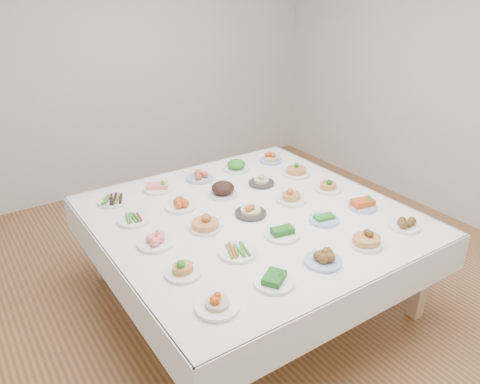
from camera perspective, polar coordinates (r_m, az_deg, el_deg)
room_envelope at (r=3.36m, az=1.21°, el=15.32°), size 5.02×5.02×2.81m
display_table at (r=3.57m, az=1.34°, el=-3.70°), size 2.21×2.21×0.75m
dish_0 at (r=2.59m, az=-2.82°, el=-12.96°), size 0.24×0.24×0.13m
dish_1 at (r=2.79m, az=4.19°, el=-10.35°), size 0.24×0.24×0.11m
dish_2 at (r=3.00m, az=10.07°, el=-7.76°), size 0.24×0.24×0.11m
dish_3 at (r=3.23m, az=15.20°, el=-5.36°), size 0.22×0.22×0.14m
dish_4 at (r=3.54m, az=19.44°, el=-3.58°), size 0.21×0.21×0.09m
dish_5 at (r=2.87m, az=-6.99°, el=-9.06°), size 0.22×0.22×0.12m
dish_6 at (r=3.05m, az=-0.31°, el=-7.22°), size 0.24×0.24×0.06m
dish_7 at (r=3.25m, az=5.19°, el=-4.78°), size 0.24×0.24×0.10m
dish_8 at (r=3.48m, az=10.24°, el=-3.10°), size 0.22×0.22×0.08m
dish_9 at (r=3.74m, az=14.72°, el=-1.32°), size 0.22×0.22×0.10m
dish_10 at (r=3.19m, az=-10.27°, el=-5.64°), size 0.25×0.25×0.11m
dish_11 at (r=3.32m, az=-4.26°, el=-3.56°), size 0.24×0.23×0.14m
dish_12 at (r=3.50m, az=1.32°, el=-1.95°), size 0.24×0.24×0.13m
dish_13 at (r=3.73m, az=6.27°, el=-0.26°), size 0.24×0.24×0.14m
dish_14 at (r=3.97m, az=10.71°, el=0.81°), size 0.21×0.21×0.11m
dish_15 at (r=3.52m, az=-12.85°, el=-3.21°), size 0.23×0.23×0.05m
dish_16 at (r=3.64m, az=-7.26°, el=-1.38°), size 0.24×0.24×0.10m
dish_17 at (r=3.80m, az=-2.10°, el=0.47°), size 0.23×0.23×0.14m
dish_18 at (r=4.02m, az=2.63°, el=1.52°), size 0.22×0.22×0.11m
dish_19 at (r=4.23m, az=6.89°, el=2.91°), size 0.24×0.24×0.14m
dish_20 at (r=3.84m, az=-15.24°, el=-0.89°), size 0.26×0.24×0.06m
dish_21 at (r=3.97m, az=-10.03°, el=0.84°), size 0.24×0.24×0.11m
dish_22 at (r=4.12m, az=-4.94°, el=2.16°), size 0.24×0.24×0.11m
dish_23 at (r=4.29m, az=-0.47°, el=3.47°), size 0.23×0.23×0.14m
dish_24 at (r=4.51m, az=3.81°, el=4.42°), size 0.23×0.23×0.13m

